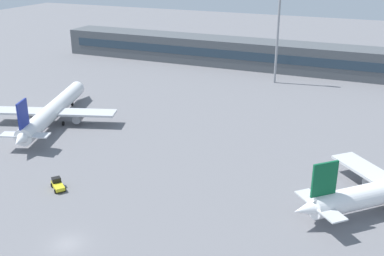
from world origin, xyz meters
name	(u,v)px	position (x,y,z in m)	size (l,w,h in m)	color
ground_plane	(185,140)	(0.00, 40.00, 0.00)	(400.00, 400.00, 0.00)	slate
terminal_building	(267,55)	(0.00, 107.66, 4.50)	(149.64, 12.13, 9.00)	#4C5156
airplane_mid	(55,109)	(-32.27, 38.31, 3.14)	(28.90, 40.47, 10.31)	white
baggage_tug_yellow	(58,184)	(-11.28, 12.29, 0.80)	(3.76, 3.39, 1.75)	yellow
floodlight_tower_west	(278,29)	(6.67, 91.51, 16.04)	(3.20, 0.80, 27.98)	gray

